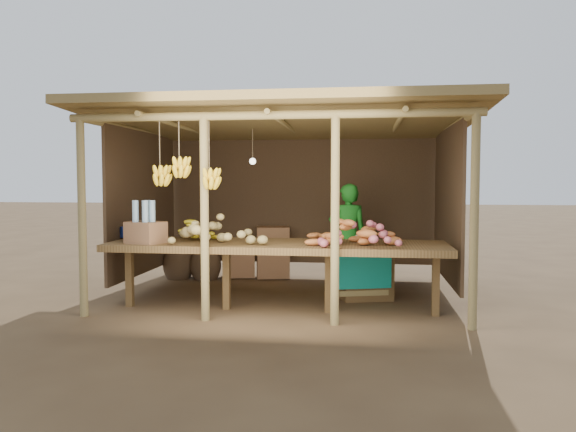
# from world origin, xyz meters

# --- Properties ---
(ground) EXTENTS (60.00, 60.00, 0.00)m
(ground) POSITION_xyz_m (0.00, 0.00, 0.00)
(ground) COLOR brown
(ground) RESTS_ON ground
(stall_structure) EXTENTS (4.70, 3.50, 2.43)m
(stall_structure) POSITION_xyz_m (-0.05, 0.11, 1.93)
(stall_structure) COLOR #95804C
(stall_structure) RESTS_ON ground
(counter) EXTENTS (3.90, 1.05, 0.80)m
(counter) POSITION_xyz_m (0.00, -0.95, 0.74)
(counter) COLOR brown
(counter) RESTS_ON ground
(potato_heap) EXTENTS (1.27, 1.05, 0.37)m
(potato_heap) POSITION_xyz_m (-0.65, -1.21, 0.99)
(potato_heap) COLOR #9C8951
(potato_heap) RESTS_ON counter
(sweet_potato_heap) EXTENTS (1.21, 0.94, 0.36)m
(sweet_potato_heap) POSITION_xyz_m (0.90, -0.90, 0.98)
(sweet_potato_heap) COLOR #C46C32
(sweet_potato_heap) RESTS_ON counter
(onion_heap) EXTENTS (0.99, 0.75, 0.36)m
(onion_heap) POSITION_xyz_m (0.96, -1.23, 0.98)
(onion_heap) COLOR #B95A65
(onion_heap) RESTS_ON counter
(banana_pile) EXTENTS (0.55, 0.36, 0.34)m
(banana_pile) POSITION_xyz_m (-1.02, -0.69, 0.97)
(banana_pile) COLOR yellow
(banana_pile) RESTS_ON counter
(tomato_basin) EXTENTS (0.39, 0.39, 0.20)m
(tomato_basin) POSITION_xyz_m (-1.90, -0.52, 0.88)
(tomato_basin) COLOR navy
(tomato_basin) RESTS_ON counter
(bottle_box) EXTENTS (0.48, 0.43, 0.49)m
(bottle_box) POSITION_xyz_m (-1.48, -1.21, 0.99)
(bottle_box) COLOR brown
(bottle_box) RESTS_ON counter
(vendor) EXTENTS (0.59, 0.45, 1.48)m
(vendor) POSITION_xyz_m (0.77, 0.53, 0.74)
(vendor) COLOR #1B7C20
(vendor) RESTS_ON ground
(tarp_crate) EXTENTS (0.84, 0.78, 0.83)m
(tarp_crate) POSITION_xyz_m (1.00, -0.09, 0.34)
(tarp_crate) COLOR brown
(tarp_crate) RESTS_ON ground
(carton_stack) EXTENTS (1.12, 0.51, 0.79)m
(carton_stack) POSITION_xyz_m (-0.58, 1.20, 0.35)
(carton_stack) COLOR brown
(carton_stack) RESTS_ON ground
(burlap_sacks) EXTENTS (0.91, 0.48, 0.65)m
(burlap_sacks) POSITION_xyz_m (-1.63, 0.97, 0.28)
(burlap_sacks) COLOR #4C3723
(burlap_sacks) RESTS_ON ground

